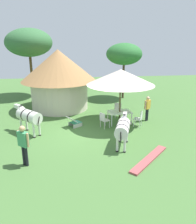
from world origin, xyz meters
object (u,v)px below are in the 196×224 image
shade_umbrella (121,77)px  patio_chair_near_hut (104,119)px  acacia_tree_right_background (124,54)px  striped_lounge_chair (74,122)px  standing_watcher (24,142)px  zebra_by_umbrella (28,116)px  zebra_nearest_camera (123,128)px  thatched_hut (59,76)px  guest_beside_umbrella (147,106)px  patio_chair_east_end (139,118)px  patio_dining_table (120,113)px  patio_chair_west_end (118,109)px  acacia_tree_far_lawn (29,43)px

shade_umbrella → patio_chair_near_hut: bearing=-149.6°
patio_chair_near_hut → acacia_tree_right_background: 7.69m
striped_lounge_chair → standing_watcher: bearing=-60.8°
shade_umbrella → zebra_by_umbrella: (-5.09, -0.95, -1.80)m
shade_umbrella → zebra_nearest_camera: (-0.50, -3.00, -1.87)m
thatched_hut → striped_lounge_chair: size_ratio=5.50×
thatched_hut → patio_chair_near_hut: (2.59, -4.18, -1.84)m
guest_beside_umbrella → thatched_hut: bearing=107.2°
patio_chair_east_end → zebra_nearest_camera: zebra_nearest_camera is taller
zebra_nearest_camera → acacia_tree_right_background: (2.04, 8.94, 2.71)m
patio_dining_table → zebra_by_umbrella: zebra_by_umbrella is taller
patio_dining_table → patio_chair_west_end: 1.21m
patio_dining_table → striped_lounge_chair: (-2.70, -0.17, -0.40)m
patio_dining_table → acacia_tree_far_lawn: 10.44m
patio_dining_table → patio_chair_east_end: size_ratio=1.60×
acacia_tree_right_background → zebra_by_umbrella: bearing=-133.9°
shade_umbrella → patio_chair_near_hut: size_ratio=4.31×
patio_chair_east_end → zebra_by_umbrella: size_ratio=0.53×
patio_chair_west_end → patio_chair_east_end: bearing=122.7°
patio_chair_east_end → zebra_by_umbrella: zebra_by_umbrella is taller
zebra_nearest_camera → zebra_by_umbrella: 5.03m
striped_lounge_chair → acacia_tree_far_lawn: 9.44m
standing_watcher → striped_lounge_chair: standing_watcher is taller
patio_chair_near_hut → acacia_tree_far_lawn: bearing=-178.4°
zebra_nearest_camera → zebra_by_umbrella: zebra_by_umbrella is taller
patio_chair_west_end → acacia_tree_right_background: acacia_tree_right_background is taller
patio_chair_east_end → shade_umbrella: bearing=90.0°
patio_chair_east_end → patio_dining_table: bearing=90.0°
patio_chair_west_end → acacia_tree_far_lawn: (-6.27, 6.34, 3.99)m
shade_umbrella → patio_chair_west_end: (0.15, 1.19, -2.27)m
standing_watcher → striped_lounge_chair: size_ratio=1.80×
thatched_hut → patio_chair_near_hut: thatched_hut is taller
guest_beside_umbrella → patio_chair_west_end: bearing=108.9°
acacia_tree_far_lawn → patio_chair_east_end: bearing=-48.8°
zebra_by_umbrella → acacia_tree_far_lawn: (-1.03, 8.48, 3.52)m
guest_beside_umbrella → zebra_nearest_camera: size_ratio=0.76×
guest_beside_umbrella → striped_lounge_chair: (-4.47, -0.44, -0.67)m
patio_chair_near_hut → acacia_tree_right_background: acacia_tree_right_background is taller
shade_umbrella → patio_chair_near_hut: 2.57m
striped_lounge_chair → patio_chair_east_end: bearing=49.1°
patio_chair_west_end → striped_lounge_chair: bearing=32.9°
patio_chair_west_end → patio_chair_near_hut: size_ratio=1.00×
striped_lounge_chair → zebra_nearest_camera: 3.64m
patio_chair_west_end → zebra_nearest_camera: (-0.65, -4.19, 0.40)m
acacia_tree_far_lawn → acacia_tree_right_background: 7.88m
shade_umbrella → patio_dining_table: 2.13m
patio_chair_east_end → acacia_tree_far_lawn: (-7.14, 8.17, 3.99)m
thatched_hut → patio_chair_near_hut: bearing=-58.2°
thatched_hut → acacia_tree_far_lawn: size_ratio=0.92×
patio_chair_east_end → striped_lounge_chair: size_ratio=0.95×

